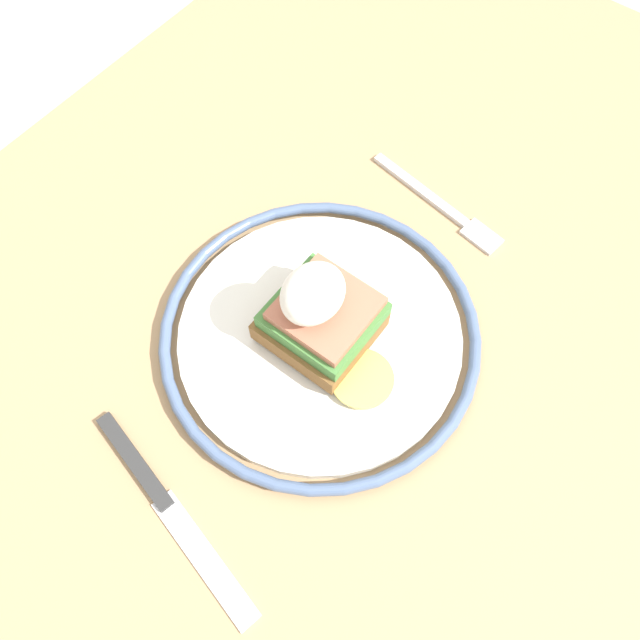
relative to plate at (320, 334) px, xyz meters
The scene contains 6 objects.
ground_plane 0.78m from the plate, 116.05° to the right, with size 6.00×6.00×0.00m, color #B2ADA3.
dining_table 0.14m from the plate, 116.05° to the right, with size 1.09×0.71×0.77m.
plate is the anchor object (origin of this frame).
sandwich 0.04m from the plate, 68.23° to the left, with size 0.08×0.12×0.08m.
fork 0.18m from the plate, behind, with size 0.04×0.15×0.00m.
knife 0.18m from the plate, ahead, with size 0.06×0.20×0.01m.
Camera 1 is at (0.20, 0.17, 1.26)m, focal length 35.00 mm.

